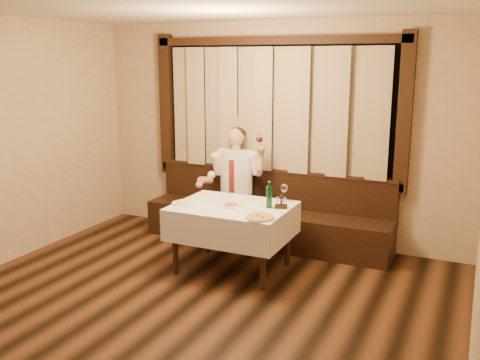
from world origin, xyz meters
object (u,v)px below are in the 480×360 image
at_px(pasta_red, 231,204).
at_px(green_bottle, 269,197).
at_px(pizza, 260,217).
at_px(pasta_cream, 183,201).
at_px(cruet_caddy, 281,204).
at_px(banquette, 267,219).
at_px(dining_table, 232,214).
at_px(seated_man, 234,177).

bearing_deg(pasta_red, green_bottle, 17.91).
relative_size(pizza, pasta_cream, 1.26).
bearing_deg(pizza, pasta_red, 148.04).
bearing_deg(pasta_cream, pasta_red, 13.08).
distance_m(green_bottle, cruet_caddy, 0.15).
distance_m(pizza, green_bottle, 0.44).
xyz_separation_m(pasta_red, pasta_cream, (-0.53, -0.12, 0.00)).
bearing_deg(cruet_caddy, pizza, -115.17).
xyz_separation_m(banquette, pasta_cream, (-0.53, -1.20, 0.48)).
bearing_deg(banquette, cruet_caddy, -59.93).
height_order(dining_table, pizza, pizza).
relative_size(pizza, green_bottle, 1.05).
distance_m(cruet_caddy, seated_man, 1.26).
xyz_separation_m(dining_table, pasta_cream, (-0.53, -0.17, 0.14)).
distance_m(dining_table, cruet_caddy, 0.56).
bearing_deg(green_bottle, dining_table, -168.98).
xyz_separation_m(pasta_red, seated_man, (-0.42, 0.98, 0.06)).
relative_size(dining_table, pasta_red, 5.41).
bearing_deg(pasta_red, pizza, -31.96).
height_order(banquette, green_bottle, green_bottle).
bearing_deg(seated_man, pasta_red, -66.70).
distance_m(dining_table, green_bottle, 0.47).
xyz_separation_m(pizza, green_bottle, (-0.07, 0.42, 0.11)).
distance_m(pasta_cream, cruet_caddy, 1.10).
bearing_deg(pizza, cruet_caddy, 82.48).
relative_size(pasta_red, cruet_caddy, 1.61).
relative_size(cruet_caddy, seated_man, 0.10).
xyz_separation_m(pasta_cream, green_bottle, (0.93, 0.25, 0.09)).
height_order(pasta_red, cruet_caddy, cruet_caddy).
relative_size(pasta_red, pasta_cream, 0.96).
height_order(pasta_red, seated_man, seated_man).
bearing_deg(dining_table, pasta_cream, -161.78).
distance_m(pizza, pasta_red, 0.55).
distance_m(banquette, pasta_red, 1.18).
relative_size(green_bottle, seated_man, 0.20).
distance_m(pasta_red, seated_man, 1.07).
height_order(pasta_cream, seated_man, seated_man).
distance_m(dining_table, pasta_red, 0.15).
distance_m(pasta_cream, seated_man, 1.11).
height_order(green_bottle, seated_man, seated_man).
xyz_separation_m(pizza, pasta_red, (-0.47, 0.29, 0.02)).
height_order(dining_table, green_bottle, green_bottle).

